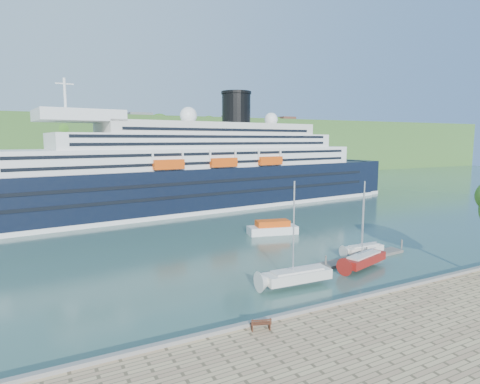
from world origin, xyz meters
TOP-DOWN VIEW (x-y plane):
  - ground at (0.00, 0.00)m, footprint 400.00×400.00m
  - far_hillside at (0.00, 145.00)m, footprint 400.00×50.00m
  - quay_coping at (0.00, -0.20)m, footprint 220.00×0.50m
  - cruise_ship at (0.25, 56.81)m, footprint 117.79×29.55m
  - park_bench at (-15.80, -1.20)m, footprint 1.73×1.13m
  - floating_pontoon at (5.52, 11.05)m, footprint 16.22×3.26m
  - sailboat_white_near at (-6.42, 7.19)m, footprint 8.24×2.68m
  - sailboat_red at (4.11, 8.43)m, footprint 7.97×4.17m
  - sailboat_white_far at (8.08, 12.46)m, footprint 6.21×1.91m
  - tender_launch at (3.64, 28.04)m, footprint 8.51×4.60m

SIDE VIEW (x-z plane):
  - ground at x=0.00m, z-range 0.00..0.00m
  - floating_pontoon at x=5.52m, z-range 0.00..0.36m
  - tender_launch at x=3.64m, z-range 0.00..2.24m
  - quay_coping at x=0.00m, z-range 1.00..1.30m
  - park_bench at x=-15.80m, z-range 1.00..2.03m
  - sailboat_white_far at x=8.08m, z-range 0.00..7.96m
  - sailboat_red at x=4.11m, z-range 0.00..9.92m
  - sailboat_white_near at x=-6.42m, z-range 0.00..10.51m
  - far_hillside at x=0.00m, z-range 0.00..24.00m
  - cruise_ship at x=0.25m, z-range 0.00..26.19m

